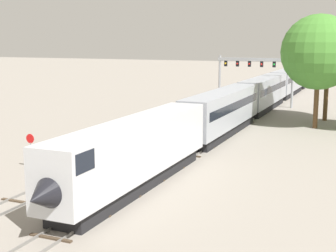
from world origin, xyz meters
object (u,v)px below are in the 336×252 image
Objects in this scene: stop_sign at (31,146)px; trackside_tree_left at (329,51)px; passenger_train at (265,92)px; trackside_tree_mid at (319,52)px; signal_gantry at (255,69)px.

trackside_tree_left reaches higher than stop_sign.
stop_sign is 0.23× the size of trackside_tree_left.
passenger_train is 17.15m from trackside_tree_mid.
stop_sign is at bearing -124.03° from trackside_tree_mid.
signal_gantry is 45.20m from stop_sign.
trackside_tree_left is (9.36, -7.04, 6.31)m from passenger_train.
trackside_tree_mid reaches higher than signal_gantry.
trackside_tree_left is at bearing 85.49° from trackside_tree_mid.
signal_gantry is 15.75m from trackside_tree_left.
trackside_tree_mid is (8.87, -13.28, 6.26)m from passenger_train.
signal_gantry is at bearing 138.76° from trackside_tree_left.
trackside_tree_left is at bearing 60.48° from stop_sign.
passenger_train is at bearing 123.73° from trackside_tree_mid.
stop_sign is 34.43m from trackside_tree_mid.
trackside_tree_mid reaches higher than trackside_tree_left.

